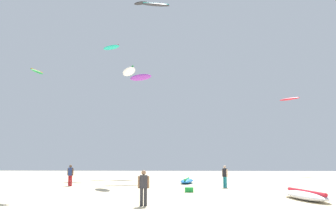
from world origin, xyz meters
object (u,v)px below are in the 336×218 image
cooler_box (189,190)px  kite_aloft_3 (129,72)px  person_midground (225,175)px  kite_grounded_mid (187,181)px  kite_aloft_5 (141,77)px  kite_aloft_6 (37,71)px  person_right (70,174)px  kite_aloft_1 (156,5)px  kite_aloft_0 (289,99)px  kite_aloft_4 (111,47)px  person_foreground (144,185)px  kite_aloft_9 (140,3)px  kite_grounded_near (306,195)px

cooler_box → kite_aloft_3: kite_aloft_3 is taller
person_midground → kite_grounded_mid: (-2.90, 5.15, -0.76)m
kite_aloft_5 → kite_aloft_6: size_ratio=1.07×
person_right → kite_aloft_6: 31.48m
kite_grounded_mid → kite_aloft_5: size_ratio=1.14×
cooler_box → kite_grounded_mid: bearing=90.7°
cooler_box → kite_aloft_1: kite_aloft_1 is taller
kite_aloft_0 → kite_aloft_4: kite_aloft_4 is taller
person_foreground → kite_aloft_1: 33.84m
cooler_box → kite_aloft_6: 40.68m
kite_aloft_0 → kite_aloft_3: kite_aloft_0 is taller
person_midground → kite_aloft_0: (12.30, 24.81, 10.02)m
person_foreground → kite_aloft_6: bearing=25.6°
person_foreground → kite_aloft_9: (-5.01, 37.42, 25.86)m
person_right → kite_aloft_3: 10.37m
kite_aloft_3 → person_right: bearing=-149.6°
cooler_box → kite_aloft_0: kite_aloft_0 is taller
person_midground → kite_grounded_mid: bearing=80.0°
kite_aloft_1 → person_right: bearing=-112.3°
kite_grounded_mid → kite_aloft_1: (-3.74, 10.04, 21.45)m
kite_aloft_0 → kite_aloft_6: (-38.26, 0.63, 4.75)m
person_midground → cooler_box: size_ratio=3.00×
person_right → cooler_box: size_ratio=3.07×
kite_aloft_0 → person_right: bearing=-136.3°
cooler_box → kite_aloft_6: kite_aloft_6 is taller
kite_aloft_1 → kite_aloft_4: size_ratio=1.40×
kite_aloft_5 → kite_aloft_6: 19.06m
kite_grounded_mid → cooler_box: size_ratio=7.13×
kite_aloft_5 → kite_aloft_9: (-1.17, 8.24, 13.99)m
kite_grounded_near → person_foreground: bearing=-160.2°
kite_aloft_4 → cooler_box: bearing=-64.4°
kite_grounded_near → cooler_box: size_ratio=8.01×
person_right → kite_aloft_3: bearing=136.7°
person_midground → kite_aloft_6: bearing=96.2°
kite_grounded_mid → kite_aloft_9: (-7.07, 20.76, 26.58)m
kite_aloft_1 → kite_aloft_4: 7.84m
person_right → kite_aloft_4: size_ratio=0.64×
kite_aloft_0 → kite_aloft_6: size_ratio=0.93×
cooler_box → kite_aloft_9: size_ratio=0.24×
kite_aloft_0 → kite_aloft_4: size_ratio=1.13×
kite_aloft_0 → kite_aloft_6: kite_aloft_6 is taller
kite_aloft_0 → kite_aloft_4: 26.78m
kite_aloft_9 → kite_grounded_near: bearing=-68.9°
person_right → kite_aloft_0: bearing=150.0°
person_midground → kite_aloft_5: 23.02m
person_foreground → kite_aloft_4: 32.20m
person_midground → kite_aloft_1: size_ratio=0.45×
person_midground → kite_aloft_4: size_ratio=0.63×
person_foreground → kite_grounded_mid: size_ratio=0.41×
person_midground → cooler_box: person_midground is taller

